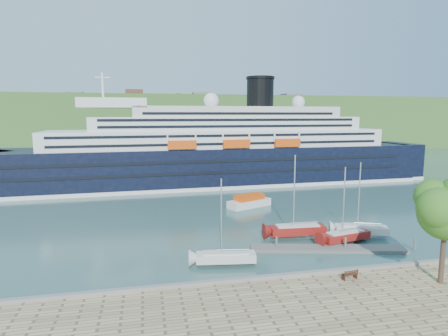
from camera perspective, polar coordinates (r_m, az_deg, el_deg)
ground at (r=38.17m, az=15.09°, el=-16.45°), size 400.00×400.00×0.00m
far_hillside at (r=176.57m, az=-6.72°, el=6.83°), size 400.00×50.00×24.00m
quay_coping at (r=37.55m, az=15.29°, el=-14.97°), size 220.00×0.50×0.30m
cruise_ship at (r=84.23m, az=-1.94°, el=5.71°), size 109.06×19.66×24.38m
park_bench at (r=36.75m, az=18.57°, el=-15.04°), size 1.63×0.85×1.00m
promenade_tree at (r=37.79m, az=30.63°, el=-7.64°), size 6.24×6.24×10.33m
floating_pontoon at (r=46.24m, az=15.54°, el=-11.77°), size 18.02×6.29×0.40m
sailboat_white_near at (r=39.10m, az=0.29°, el=-8.63°), size 7.06×2.87×8.86m
sailboat_red at (r=48.10m, az=18.20°, el=-5.71°), size 7.28×3.34×9.08m
sailboat_white_far at (r=51.44m, az=20.40°, el=-4.82°), size 7.42×4.40×9.27m
tender_launch at (r=64.68m, az=3.86°, el=-4.97°), size 8.25×5.59×2.17m
sailboat_extra at (r=48.56m, az=11.24°, el=-4.62°), size 8.03×2.59×10.24m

